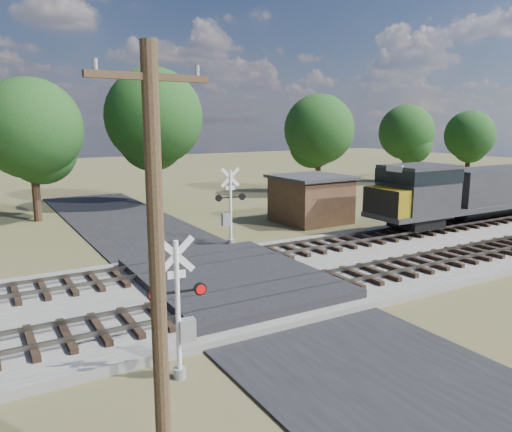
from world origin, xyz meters
TOP-DOWN VIEW (x-y plane):
  - ground at (0.00, 0.00)m, footprint 160.00×160.00m
  - ballast_bed at (10.00, 0.50)m, footprint 140.00×10.00m
  - road at (0.00, 0.00)m, footprint 7.00×60.00m
  - crossing_panel at (0.00, 0.50)m, footprint 7.00×9.00m
  - track_near at (3.12, -2.00)m, footprint 140.00×2.60m
  - track_far at (3.12, 3.00)m, footprint 140.00×2.60m
  - crossing_signal_near at (-4.60, -5.54)m, footprint 1.60×0.38m
  - crossing_signal_far at (3.29, 6.95)m, footprint 1.77×0.42m
  - utility_pole at (-6.68, -9.88)m, footprint 1.99×0.27m
  - equipment_shed at (11.15, 9.94)m, footprint 4.90×4.90m
  - treeline at (-0.53, 20.64)m, footprint 80.81×10.28m

SIDE VIEW (x-z plane):
  - ground at x=0.00m, z-range 0.00..0.00m
  - road at x=0.00m, z-range 0.00..0.08m
  - ballast_bed at x=10.00m, z-range 0.00..0.30m
  - crossing_panel at x=0.00m, z-range 0.01..0.62m
  - track_near at x=3.12m, z-range 0.25..0.58m
  - track_far at x=3.12m, z-range 0.25..0.58m
  - equipment_shed at x=11.15m, z-range 0.02..3.26m
  - crossing_signal_near at x=-4.60m, z-range -0.33..3.65m
  - crossing_signal_far at x=3.29m, z-range -0.37..4.02m
  - utility_pole at x=-6.68m, z-range 0.24..8.35m
  - treeline at x=-0.53m, z-range 0.73..12.37m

